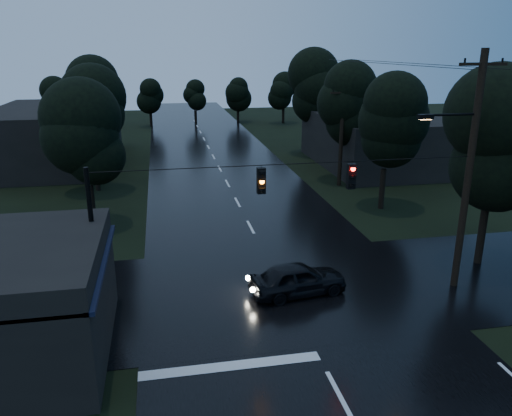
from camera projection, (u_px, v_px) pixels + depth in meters
name	position (u px, v px, depth m)	size (l,w,h in m)	color
main_road	(228.00, 184.00, 38.44)	(12.00, 120.00, 0.02)	black
cross_street	(283.00, 290.00, 21.61)	(60.00, 9.00, 0.02)	black
building_far_right	(378.00, 140.00, 44.01)	(10.00, 14.00, 4.40)	black
building_far_left	(57.00, 136.00, 44.51)	(10.00, 16.00, 5.00)	black
utility_pole_main	(467.00, 169.00, 20.39)	(3.50, 0.30, 10.00)	black
utility_pole_far	(341.00, 135.00, 36.87)	(2.00, 0.30, 7.50)	black
anchor_pole_left	(94.00, 246.00, 18.41)	(0.18, 0.18, 6.00)	black
span_signals	(306.00, 177.00, 19.16)	(15.00, 0.37, 1.12)	black
tree_corner_near	(495.00, 141.00, 22.50)	(4.48, 4.48, 9.44)	black
tree_left_a	(85.00, 137.00, 27.74)	(3.92, 3.92, 8.26)	black
tree_left_b	(91.00, 113.00, 35.00)	(4.20, 4.20, 8.85)	black
tree_left_c	(97.00, 95.00, 44.12)	(4.48, 4.48, 9.44)	black
tree_right_a	(387.00, 122.00, 30.85)	(4.20, 4.20, 8.85)	black
tree_right_b	(350.00, 102.00, 38.32)	(4.48, 4.48, 9.44)	black
tree_right_c	(318.00, 88.00, 47.66)	(4.76, 4.76, 10.03)	black
car	(298.00, 279.00, 21.05)	(1.65, 4.10, 1.40)	black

